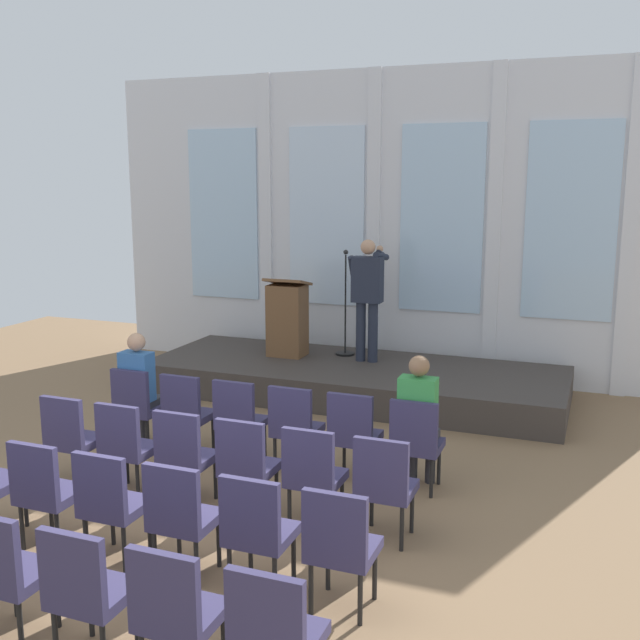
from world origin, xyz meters
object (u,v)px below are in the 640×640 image
at_px(chair_r0_c0, 137,403).
at_px(audience_r0_c0, 140,384).
at_px(chair_r0_c1, 186,410).
at_px(chair_r0_c4, 353,431).
at_px(chair_r0_c5, 416,439).
at_px(chair_r0_c3, 294,423).
at_px(chair_r1_c2, 184,452).
at_px(chair_r2_c3, 180,512).
at_px(mic_stand, 345,332).
at_px(chair_r3_c5, 274,631).
at_px(chair_r2_c1, 45,487).
at_px(chair_r3_c2, 5,567).
at_px(chair_r0_c2, 239,416).
at_px(chair_r3_c4, 175,608).
at_px(chair_r2_c4, 257,527).
at_px(chair_r2_c5, 340,542).
at_px(chair_r1_c1, 126,443).
at_px(chair_r2_c2, 110,499).
at_px(chair_r1_c0, 71,435).
at_px(chair_r3_c3, 86,586).
at_px(audience_r0_c5, 419,415).
at_px(chair_r1_c3, 246,461).
at_px(chair_r1_c5, 384,482).
at_px(speaker, 367,291).
at_px(lectern, 287,318).
at_px(chair_r1_c4, 313,471).

height_order(chair_r0_c0, audience_r0_c0, audience_r0_c0).
height_order(chair_r0_c1, chair_r0_c4, same).
bearing_deg(chair_r0_c5, chair_r0_c3, 180.00).
xyz_separation_m(chair_r1_c2, chair_r2_c3, (0.64, -1.10, 0.00)).
distance_m(mic_stand, chair_r3_c5, 6.99).
bearing_deg(chair_r2_c1, chair_r3_c2, -59.86).
distance_m(chair_r0_c0, chair_r0_c1, 0.64).
height_order(chair_r0_c2, chair_r3_c4, same).
bearing_deg(chair_r2_c4, chair_r3_c5, -59.86).
distance_m(audience_r0_c0, chair_r2_c5, 3.91).
bearing_deg(chair_r1_c1, chair_r2_c4, -29.86).
distance_m(audience_r0_c0, chair_r2_c4, 3.42).
bearing_deg(chair_r1_c2, chair_r2_c2, -90.00).
distance_m(chair_r1_c0, chair_r2_c4, 2.77).
distance_m(chair_r0_c5, chair_r2_c3, 2.53).
height_order(chair_r2_c2, chair_r3_c3, same).
bearing_deg(audience_r0_c5, chair_r1_c3, -137.26).
xyz_separation_m(chair_r0_c4, chair_r3_c2, (-1.27, -3.29, 0.00)).
height_order(audience_r0_c0, chair_r0_c3, audience_r0_c0).
distance_m(chair_r0_c2, chair_r3_c3, 3.35).
relative_size(mic_stand, chair_r2_c2, 1.65).
bearing_deg(chair_r1_c5, speaker, 109.32).
distance_m(audience_r0_c0, chair_r3_c4, 4.22).
height_order(chair_r0_c5, chair_r1_c3, same).
relative_size(chair_r2_c4, chair_r2_c5, 1.00).
height_order(lectern, chair_r0_c1, lectern).
height_order(speaker, chair_r0_c2, speaker).
bearing_deg(chair_r0_c0, chair_r1_c3, -29.86).
bearing_deg(chair_r1_c4, chair_r1_c0, 180.00).
height_order(chair_r0_c1, chair_r1_c3, same).
bearing_deg(chair_r2_c5, chair_r1_c5, 90.00).
relative_size(speaker, chair_r2_c4, 1.85).
bearing_deg(chair_r0_c2, chair_r3_c3, -79.05).
height_order(chair_r1_c5, chair_r2_c2, same).
relative_size(audience_r0_c5, chair_r2_c1, 1.43).
bearing_deg(mic_stand, chair_r2_c3, -83.49).
bearing_deg(chair_r3_c3, chair_r1_c2, 106.19).
bearing_deg(speaker, chair_r2_c3, -87.55).
relative_size(chair_r1_c5, chair_r3_c5, 1.00).
height_order(chair_r0_c1, chair_r0_c2, same).
distance_m(chair_r0_c3, chair_r2_c1, 2.53).
bearing_deg(chair_r3_c5, audience_r0_c0, 133.36).
xyz_separation_m(chair_r0_c3, chair_r1_c4, (0.64, -1.10, 0.00)).
bearing_deg(chair_r1_c5, chair_r0_c2, 150.14).
bearing_deg(audience_r0_c5, chair_r2_c4, -105.65).
bearing_deg(audience_r0_c0, chair_r0_c3, -2.44).
distance_m(chair_r0_c0, chair_r3_c5, 4.57).
height_order(chair_r0_c3, chair_r2_c3, same).
distance_m(chair_r0_c4, chair_r2_c4, 2.19).
bearing_deg(chair_r1_c2, chair_r2_c1, -120.14).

